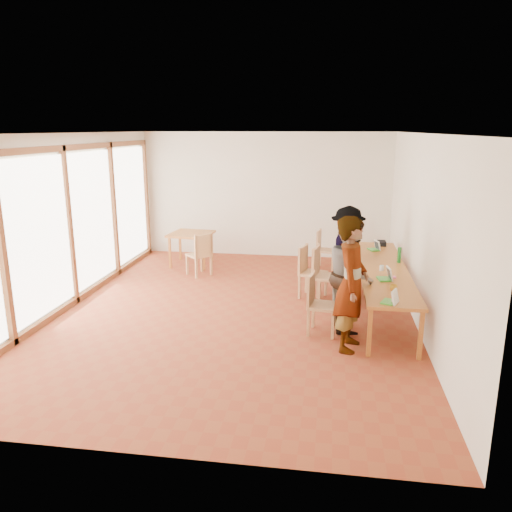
# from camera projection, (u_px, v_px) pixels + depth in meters

# --- Properties ---
(ground) EXTENTS (8.00, 8.00, 0.00)m
(ground) POSITION_uv_depth(u_px,v_px,m) (235.00, 311.00, 8.65)
(ground) COLOR brown
(ground) RESTS_ON ground
(wall_back) EXTENTS (6.00, 0.10, 3.00)m
(wall_back) POSITION_uv_depth(u_px,v_px,m) (265.00, 195.00, 12.11)
(wall_back) COLOR white
(wall_back) RESTS_ON ground
(wall_front) EXTENTS (6.00, 0.10, 3.00)m
(wall_front) POSITION_uv_depth(u_px,v_px,m) (150.00, 310.00, 4.44)
(wall_front) COLOR white
(wall_front) RESTS_ON ground
(wall_right) EXTENTS (0.10, 8.00, 3.00)m
(wall_right) POSITION_uv_depth(u_px,v_px,m) (421.00, 231.00, 7.85)
(wall_right) COLOR white
(wall_right) RESTS_ON ground
(window_wall) EXTENTS (0.10, 8.00, 3.00)m
(window_wall) POSITION_uv_depth(u_px,v_px,m) (68.00, 221.00, 8.70)
(window_wall) COLOR white
(window_wall) RESTS_ON ground
(ceiling) EXTENTS (6.00, 8.00, 0.04)m
(ceiling) POSITION_uv_depth(u_px,v_px,m) (233.00, 132.00, 7.90)
(ceiling) COLOR white
(ceiling) RESTS_ON wall_back
(communal_table) EXTENTS (0.80, 4.00, 0.75)m
(communal_table) POSITION_uv_depth(u_px,v_px,m) (383.00, 270.00, 8.57)
(communal_table) COLOR #C3722B
(communal_table) RESTS_ON ground
(side_table) EXTENTS (0.90, 0.90, 0.75)m
(side_table) POSITION_uv_depth(u_px,v_px,m) (191.00, 236.00, 11.44)
(side_table) COLOR #C3722B
(side_table) RESTS_ON ground
(chair_near) EXTENTS (0.50, 0.50, 0.50)m
(chair_near) POSITION_uv_depth(u_px,v_px,m) (317.00, 297.00, 7.61)
(chair_near) COLOR tan
(chair_near) RESTS_ON ground
(chair_mid) EXTENTS (0.56, 0.56, 0.51)m
(chair_mid) POSITION_uv_depth(u_px,v_px,m) (308.00, 266.00, 9.26)
(chair_mid) COLOR tan
(chair_mid) RESTS_ON ground
(chair_far) EXTENTS (0.57, 0.57, 0.55)m
(chair_far) POSITION_uv_depth(u_px,v_px,m) (321.00, 269.00, 8.92)
(chair_far) COLOR tan
(chair_far) RESTS_ON ground
(chair_empty) EXTENTS (0.46, 0.46, 0.46)m
(chair_empty) POSITION_uv_depth(u_px,v_px,m) (323.00, 245.00, 11.20)
(chair_empty) COLOR tan
(chair_empty) RESTS_ON ground
(chair_spare) EXTENTS (0.61, 0.61, 0.50)m
(chair_spare) POSITION_uv_depth(u_px,v_px,m) (201.00, 250.00, 10.57)
(chair_spare) COLOR tan
(chair_spare) RESTS_ON ground
(person_near) EXTENTS (0.58, 0.77, 1.93)m
(person_near) POSITION_uv_depth(u_px,v_px,m) (351.00, 284.00, 6.96)
(person_near) COLOR gray
(person_near) RESTS_ON ground
(person_mid) EXTENTS (0.76, 0.93, 1.77)m
(person_mid) POSITION_uv_depth(u_px,v_px,m) (350.00, 274.00, 7.72)
(person_mid) COLOR gray
(person_mid) RESTS_ON ground
(person_far) EXTENTS (0.86, 1.21, 1.70)m
(person_far) POSITION_uv_depth(u_px,v_px,m) (347.00, 252.00, 9.26)
(person_far) COLOR gray
(person_far) RESTS_ON ground
(laptop_near) EXTENTS (0.27, 0.29, 0.20)m
(laptop_near) POSITION_uv_depth(u_px,v_px,m) (392.00, 299.00, 6.81)
(laptop_near) COLOR green
(laptop_near) RESTS_ON communal_table
(laptop_mid) EXTENTS (0.25, 0.28, 0.21)m
(laptop_mid) POSITION_uv_depth(u_px,v_px,m) (387.00, 276.00, 7.87)
(laptop_mid) COLOR green
(laptop_mid) RESTS_ON communal_table
(laptop_far) EXTENTS (0.27, 0.28, 0.19)m
(laptop_far) POSITION_uv_depth(u_px,v_px,m) (375.00, 247.00, 9.79)
(laptop_far) COLOR green
(laptop_far) RESTS_ON communal_table
(yellow_mug) EXTENTS (0.11, 0.11, 0.09)m
(yellow_mug) POSITION_uv_depth(u_px,v_px,m) (394.00, 288.00, 7.34)
(yellow_mug) COLOR #C58C1F
(yellow_mug) RESTS_ON communal_table
(green_bottle) EXTENTS (0.07, 0.07, 0.28)m
(green_bottle) POSITION_uv_depth(u_px,v_px,m) (399.00, 255.00, 8.86)
(green_bottle) COLOR #186F24
(green_bottle) RESTS_ON communal_table
(clear_glass) EXTENTS (0.07, 0.07, 0.09)m
(clear_glass) POSITION_uv_depth(u_px,v_px,m) (382.00, 268.00, 8.39)
(clear_glass) COLOR silver
(clear_glass) RESTS_ON communal_table
(condiment_cup) EXTENTS (0.08, 0.08, 0.06)m
(condiment_cup) POSITION_uv_depth(u_px,v_px,m) (394.00, 301.00, 6.81)
(condiment_cup) COLOR white
(condiment_cup) RESTS_ON communal_table
(pink_phone) EXTENTS (0.05, 0.10, 0.01)m
(pink_phone) POSITION_uv_depth(u_px,v_px,m) (394.00, 277.00, 8.00)
(pink_phone) COLOR #E1418A
(pink_phone) RESTS_ON communal_table
(black_pouch) EXTENTS (0.16, 0.26, 0.09)m
(black_pouch) POSITION_uv_depth(u_px,v_px,m) (382.00, 243.00, 10.19)
(black_pouch) COLOR black
(black_pouch) RESTS_ON communal_table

